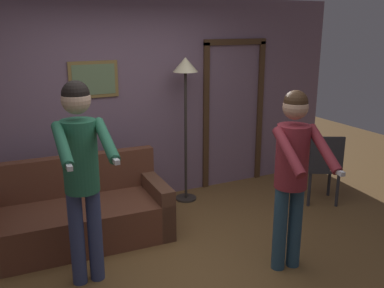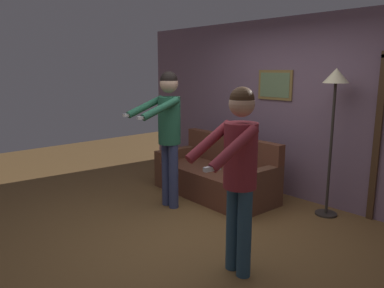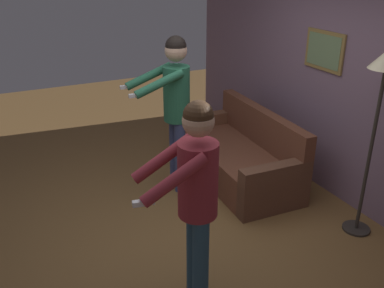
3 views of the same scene
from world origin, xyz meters
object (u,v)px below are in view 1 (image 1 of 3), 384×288
(couch, at_px, (78,216))
(person_standing_right, at_px, (293,165))
(dining_chair_distant, at_px, (323,165))
(torchiere_lamp, at_px, (185,84))
(person_standing_left, at_px, (81,164))

(couch, relative_size, person_standing_right, 1.12)
(couch, distance_m, dining_chair_distant, 3.09)
(person_standing_right, bearing_deg, dining_chair_distant, 36.73)
(torchiere_lamp, xyz_separation_m, dining_chair_distant, (1.52, -0.91, -1.02))
(couch, distance_m, person_standing_left, 1.20)
(torchiere_lamp, bearing_deg, couch, -162.01)
(person_standing_left, distance_m, dining_chair_distant, 3.23)
(couch, height_order, person_standing_left, person_standing_left)
(dining_chair_distant, bearing_deg, torchiere_lamp, 149.09)
(couch, relative_size, dining_chair_distant, 2.08)
(torchiere_lamp, height_order, dining_chair_distant, torchiere_lamp)
(torchiere_lamp, distance_m, person_standing_left, 2.14)
(person_standing_left, xyz_separation_m, person_standing_right, (1.76, -0.61, -0.09))
(person_standing_right, bearing_deg, couch, 139.06)
(torchiere_lamp, xyz_separation_m, person_standing_right, (0.14, -1.94, -0.50))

